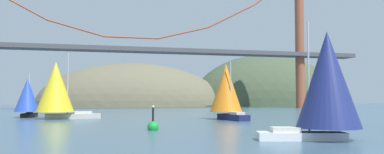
{
  "coord_description": "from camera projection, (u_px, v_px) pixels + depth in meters",
  "views": [
    {
      "loc": [
        -11.47,
        -16.54,
        3.1
      ],
      "look_at": [
        0.0,
        27.59,
        5.51
      ],
      "focal_mm": 37.19,
      "sensor_mm": 36.0,
      "label": 1
    }
  ],
  "objects": [
    {
      "name": "headland_right",
      "position": [
        267.0,
        105.0,
        164.25
      ],
      "size": [
        64.19,
        44.0,
        42.12
      ],
      "primitive_type": "ellipsoid",
      "color": "#425138",
      "rests_on": "ground_plane"
    },
    {
      "name": "headland_center",
      "position": [
        134.0,
        106.0,
        150.44
      ],
      "size": [
        71.2,
        44.0,
        32.48
      ],
      "primitive_type": "ellipsoid",
      "color": "#6B664C",
      "rests_on": "ground_plane"
    },
    {
      "name": "suspension_bridge",
      "position": [
        132.0,
        42.0,
        111.52
      ],
      "size": [
        141.03,
        6.0,
        43.64
      ],
      "color": "brown",
      "rests_on": "ground_plane"
    },
    {
      "name": "sailboat_orange_sail",
      "position": [
        226.0,
        89.0,
        57.4
      ],
      "size": [
        5.33,
        7.86,
        8.23
      ],
      "color": "#191E4C",
      "rests_on": "ground_plane"
    },
    {
      "name": "sailboat_yellow_sail",
      "position": [
        57.0,
        88.0,
        59.06
      ],
      "size": [
        9.58,
        5.97,
        9.91
      ],
      "color": "#B7B2A8",
      "rests_on": "ground_plane"
    },
    {
      "name": "sailboat_navy_sail",
      "position": [
        326.0,
        82.0,
        29.38
      ],
      "size": [
        8.19,
        5.82,
        8.84
      ],
      "color": "white",
      "rests_on": "ground_plane"
    },
    {
      "name": "sailboat_blue_spinnaker",
      "position": [
        27.0,
        97.0,
        63.35
      ],
      "size": [
        4.06,
        6.83,
        7.17
      ],
      "color": "black",
      "rests_on": "ground_plane"
    },
    {
      "name": "channel_buoy",
      "position": [
        153.0,
        126.0,
        38.31
      ],
      "size": [
        1.1,
        1.1,
        2.64
      ],
      "color": "green",
      "rests_on": "ground_plane"
    }
  ]
}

